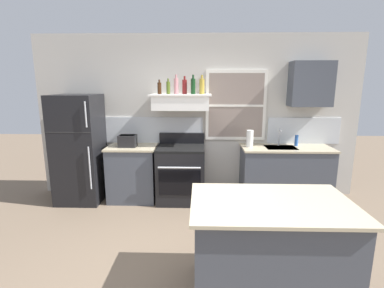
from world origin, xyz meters
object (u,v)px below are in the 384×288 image
stove_range (181,173)px  bottle_red_label_wine (185,87)px  toaster (128,141)px  kitchen_island (269,249)px  bottle_olive_oil_square (168,88)px  refrigerator (79,149)px  bottle_dark_green_wine (193,86)px  bottle_rose_pink (176,86)px  bottle_champagne_gold_foil (202,86)px  dish_soap_bottle (296,140)px  bottle_brown_stout (159,88)px  paper_towel_roll (250,139)px

stove_range → bottle_red_label_wine: bearing=65.6°
toaster → kitchen_island: toaster is taller
kitchen_island → bottle_olive_oil_square: bearing=116.7°
refrigerator → bottle_dark_green_wine: 2.10m
bottle_rose_pink → kitchen_island: bearing=-65.9°
bottle_olive_oil_square → bottle_dark_green_wine: bottle_dark_green_wine is taller
bottle_champagne_gold_foil → bottle_olive_oil_square: bearing=179.8°
toaster → kitchen_island: 2.85m
toaster → bottle_dark_green_wine: bottle_dark_green_wine is taller
bottle_olive_oil_square → dish_soap_bottle: size_ratio=1.34×
refrigerator → bottle_brown_stout: bearing=5.1°
bottle_olive_oil_square → dish_soap_bottle: (2.08, 0.03, -0.85)m
toaster → bottle_rose_pink: size_ratio=0.99×
bottle_red_label_wine → paper_towel_roll: bottle_red_label_wine is taller
bottle_brown_stout → stove_range: bearing=-15.6°
refrigerator → toaster: refrigerator is taller
paper_towel_roll → kitchen_island: bearing=-94.4°
toaster → bottle_rose_pink: 1.17m
bottle_dark_green_wine → paper_towel_roll: (0.91, -0.04, -0.83)m
kitchen_island → bottle_red_label_wine: bearing=111.1°
bottle_dark_green_wine → bottle_red_label_wine: bearing=160.5°
stove_range → bottle_dark_green_wine: size_ratio=3.67×
toaster → dish_soap_bottle: toaster is taller
toaster → bottle_olive_oil_square: size_ratio=1.23×
stove_range → bottle_dark_green_wine: bottle_dark_green_wine is taller
toaster → bottle_red_label_wine: size_ratio=1.07×
toaster → paper_towel_roll: size_ratio=1.10×
stove_range → dish_soap_bottle: same height
stove_range → dish_soap_bottle: (1.88, 0.14, 0.54)m
toaster → bottle_dark_green_wine: (1.05, 0.09, 0.86)m
bottle_brown_stout → kitchen_island: bottle_brown_stout is taller
bottle_dark_green_wine → paper_towel_roll: bearing=-2.8°
bottle_champagne_gold_foil → dish_soap_bottle: bearing=1.1°
refrigerator → toaster: (0.79, 0.01, 0.14)m
stove_range → paper_towel_roll: 1.25m
bottle_brown_stout → bottle_olive_oil_square: 0.14m
bottle_olive_oil_square → bottle_champagne_gold_foil: bearing=-0.2°
bottle_red_label_wine → bottle_rose_pink: bearing=-172.2°
bottle_brown_stout → bottle_olive_oil_square: (0.14, 0.02, 0.01)m
bottle_dark_green_wine → dish_soap_bottle: bearing=1.9°
bottle_dark_green_wine → dish_soap_bottle: 1.90m
bottle_champagne_gold_foil → bottle_brown_stout: bearing=-178.8°
bottle_red_label_wine → kitchen_island: bottle_red_label_wine is taller
dish_soap_bottle → bottle_rose_pink: bearing=-179.3°
stove_range → bottle_champagne_gold_foil: 1.45m
bottle_red_label_wine → bottle_brown_stout: bearing=-174.8°
stove_range → dish_soap_bottle: size_ratio=6.06×
stove_range → dish_soap_bottle: bearing=4.2°
bottle_champagne_gold_foil → paper_towel_roll: size_ratio=1.09×
bottle_olive_oil_square → dish_soap_bottle: 2.24m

